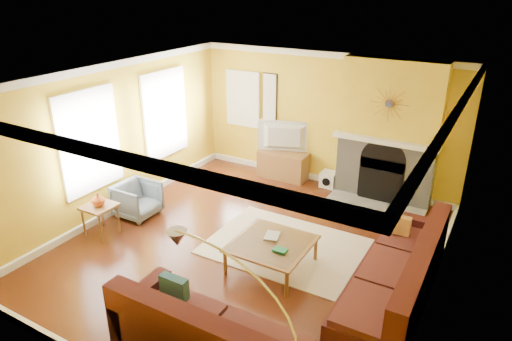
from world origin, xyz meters
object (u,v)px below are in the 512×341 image
Objects in this scene: coffee_table at (271,255)px; armchair at (137,200)px; media_console at (283,165)px; sectional_sofa at (302,268)px; side_table at (101,220)px.

armchair is at bearing 175.42° from coffee_table.
coffee_table is 3.37m from media_console.
media_console is (-2.03, 3.48, -0.16)m from sectional_sofa.
media_console is (-1.36, 3.08, 0.07)m from coffee_table.
sectional_sofa reaches higher than armchair.
coffee_table is 2.04× the size of side_table.
armchair is (-1.50, -2.85, 0.03)m from media_console.
armchair is (-3.52, 0.63, -0.14)m from sectional_sofa.
media_console is at bearing 120.22° from sectional_sofa.
coffee_table is (-0.67, 0.40, -0.23)m from sectional_sofa.
armchair is 1.28× the size of side_table.
sectional_sofa is at bearing -59.78° from media_console.
sectional_sofa is 0.81m from coffee_table.
sectional_sofa is 3.60× the size of coffee_table.
side_table is (-3.59, -0.17, -0.18)m from sectional_sofa.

